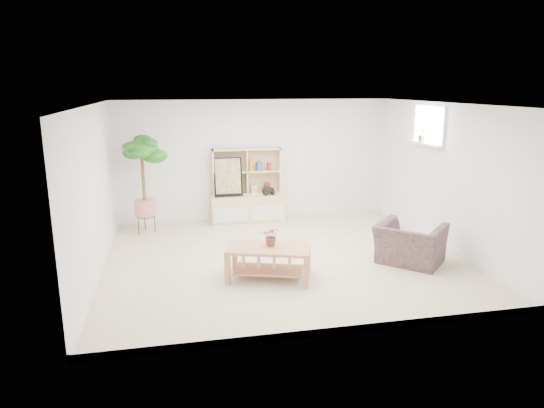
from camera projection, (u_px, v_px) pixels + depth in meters
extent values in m
cube|color=beige|center=(282.00, 258.00, 7.69)|extent=(5.50, 5.00, 0.01)
cube|color=white|center=(283.00, 104.00, 7.12)|extent=(5.50, 5.00, 0.01)
cube|color=white|center=(255.00, 160.00, 9.78)|extent=(5.50, 0.01, 2.40)
cube|color=white|center=(337.00, 231.00, 5.03)|extent=(5.50, 0.01, 2.40)
cube|color=white|center=(94.00, 192.00, 6.86)|extent=(0.01, 5.00, 2.40)
cube|color=white|center=(446.00, 177.00, 7.95)|extent=(0.01, 5.00, 2.40)
cube|color=white|center=(425.00, 144.00, 8.39)|extent=(0.14, 1.00, 0.04)
imported|color=#16561E|center=(272.00, 236.00, 6.80)|extent=(0.32, 0.30, 0.28)
imported|color=#141B46|center=(410.00, 241.00, 7.40)|extent=(1.26, 1.26, 0.71)
imported|color=#165B11|center=(422.00, 135.00, 8.48)|extent=(0.14, 0.12, 0.25)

